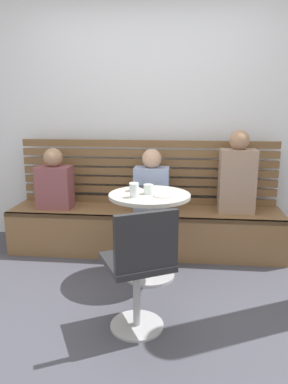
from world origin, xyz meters
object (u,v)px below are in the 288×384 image
(person_adult, at_px, (237,176))
(person_child_left, at_px, (55,182))
(cup_water_clear, at_px, (134,190))
(cafe_table, at_px, (149,219))
(white_chair, at_px, (140,266))
(person_child_middle, at_px, (152,183))
(cup_ceramic_white, at_px, (134,187))
(cup_glass_short, at_px, (148,189))
(booth_bench, at_px, (145,230))
(plate_small, at_px, (163,195))
(phone_on_table, at_px, (145,187))

(person_adult, xyz_separation_m, person_child_left, (-1.80, -0.04, -0.09))
(cup_water_clear, bearing_deg, cafe_table, 46.83)
(white_chair, bearing_deg, cafe_table, 91.07)
(person_child_middle, distance_m, cup_water_clear, 0.71)
(cup_ceramic_white, relative_size, cup_glass_short, 1.00)
(booth_bench, xyz_separation_m, plate_small, (0.22, -0.62, 0.52))
(white_chair, bearing_deg, phone_on_table, 94.20)
(cup_ceramic_white, bearing_deg, person_adult, 27.62)
(cafe_table, xyz_separation_m, person_child_left, (-1.01, 0.54, 0.19))
(white_chair, bearing_deg, cup_water_clear, 100.68)
(cup_ceramic_white, bearing_deg, phone_on_table, 59.61)
(person_child_left, xyz_separation_m, phone_on_table, (0.95, -0.31, 0.04))
(cafe_table, height_order, cup_glass_short, cup_glass_short)
(person_adult, xyz_separation_m, phone_on_table, (-0.85, -0.35, -0.05))
(cup_glass_short, bearing_deg, phone_on_table, 102.32)
(person_adult, distance_m, cup_glass_short, 0.99)
(plate_small, bearing_deg, booth_bench, 109.09)
(person_child_middle, relative_size, cup_ceramic_white, 7.58)
(person_adult, bearing_deg, cup_water_clear, -142.01)
(booth_bench, distance_m, cup_ceramic_white, 0.72)
(person_child_left, height_order, cup_ceramic_white, person_child_left)
(cafe_table, relative_size, person_adult, 0.93)
(cafe_table, distance_m, cup_ceramic_white, 0.31)
(person_adult, height_order, phone_on_table, person_adult)
(booth_bench, distance_m, white_chair, 1.39)
(booth_bench, relative_size, white_chair, 3.18)
(booth_bench, relative_size, cafe_table, 3.65)
(phone_on_table, bearing_deg, cup_glass_short, -115.98)
(white_chair, xyz_separation_m, plate_small, (0.10, 0.74, 0.28))
(person_adult, relative_size, cup_ceramic_white, 9.90)
(cafe_table, distance_m, person_child_left, 1.16)
(booth_bench, relative_size, cup_glass_short, 33.75)
(cup_glass_short, distance_m, phone_on_table, 0.24)
(person_child_middle, xyz_separation_m, plate_small, (0.15, -0.64, 0.04))
(person_child_middle, xyz_separation_m, cup_water_clear, (-0.08, -0.70, 0.09))
(cup_water_clear, bearing_deg, person_child_left, 143.42)
(person_child_left, distance_m, person_child_middle, 0.98)
(person_adult, xyz_separation_m, cup_ceramic_white, (-0.93, -0.49, -0.02))
(booth_bench, xyz_separation_m, cup_glass_short, (0.09, -0.56, 0.56))
(phone_on_table, bearing_deg, cup_ceramic_white, -158.69)
(booth_bench, bearing_deg, cup_glass_short, -81.19)
(person_adult, height_order, cup_glass_short, person_adult)
(white_chair, distance_m, cup_water_clear, 0.77)
(white_chair, distance_m, cup_ceramic_white, 0.97)
(person_child_left, xyz_separation_m, cup_glass_short, (1.00, -0.54, 0.07))
(cafe_table, height_order, white_chair, white_chair)
(booth_bench, xyz_separation_m, white_chair, (0.11, -1.36, 0.24))
(person_child_middle, relative_size, cup_water_clear, 5.51)
(person_adult, height_order, person_child_middle, person_adult)
(booth_bench, relative_size, plate_small, 15.88)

